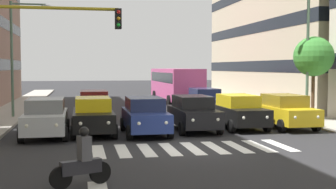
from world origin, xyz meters
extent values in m
plane|color=#262628|center=(0.00, 0.00, 0.00)|extent=(180.00, 180.00, 0.00)
cube|color=black|center=(-16.02, -20.13, 3.20)|extent=(11.78, 22.79, 0.90)
cube|color=black|center=(-16.02, -20.13, 6.41)|extent=(11.78, 22.79, 0.90)
cube|color=silver|center=(-3.60, 0.00, 0.00)|extent=(0.45, 2.80, 0.01)
cube|color=silver|center=(-2.70, 0.00, 0.00)|extent=(0.45, 2.80, 0.01)
cube|color=silver|center=(-1.80, 0.00, 0.00)|extent=(0.45, 2.80, 0.01)
cube|color=silver|center=(-0.90, 0.00, 0.00)|extent=(0.45, 2.80, 0.01)
cube|color=silver|center=(0.00, 0.00, 0.00)|extent=(0.45, 2.80, 0.01)
cube|color=silver|center=(0.90, 0.00, 0.00)|extent=(0.45, 2.80, 0.01)
cube|color=silver|center=(1.80, 0.00, 0.00)|extent=(0.45, 2.80, 0.01)
cube|color=silver|center=(2.70, 0.00, 0.00)|extent=(0.45, 2.80, 0.01)
cube|color=silver|center=(3.60, 0.00, 0.00)|extent=(0.45, 2.80, 0.01)
cube|color=gold|center=(-6.12, -4.71, 0.72)|extent=(1.80, 4.40, 0.80)
cube|color=olive|center=(-6.12, -4.91, 1.42)|extent=(1.58, 2.46, 0.60)
cylinder|color=black|center=(-7.02, -3.26, 0.32)|extent=(0.22, 0.64, 0.64)
cylinder|color=black|center=(-5.22, -3.26, 0.32)|extent=(0.22, 0.64, 0.64)
cylinder|color=black|center=(-7.02, -6.16, 0.32)|extent=(0.22, 0.64, 0.64)
cylinder|color=black|center=(-5.22, -6.16, 0.32)|extent=(0.22, 0.64, 0.64)
sphere|color=white|center=(-6.69, -2.56, 0.80)|extent=(0.18, 0.18, 0.18)
sphere|color=white|center=(-5.54, -2.56, 0.80)|extent=(0.18, 0.18, 0.18)
cube|color=black|center=(-3.71, -5.02, 0.72)|extent=(1.80, 4.40, 0.80)
cube|color=yellow|center=(-3.71, -5.22, 1.42)|extent=(1.58, 2.46, 0.60)
cylinder|color=black|center=(-4.61, -3.56, 0.32)|extent=(0.22, 0.64, 0.64)
cylinder|color=black|center=(-2.81, -3.56, 0.32)|extent=(0.22, 0.64, 0.64)
cylinder|color=black|center=(-4.61, -6.47, 0.32)|extent=(0.22, 0.64, 0.64)
cylinder|color=black|center=(-2.81, -6.47, 0.32)|extent=(0.22, 0.64, 0.64)
sphere|color=white|center=(-4.28, -2.87, 0.80)|extent=(0.18, 0.18, 0.18)
sphere|color=white|center=(-3.13, -2.87, 0.80)|extent=(0.18, 0.18, 0.18)
cube|color=black|center=(-1.21, -4.63, 0.72)|extent=(1.80, 4.40, 0.80)
cube|color=black|center=(-1.21, -4.83, 1.42)|extent=(1.58, 2.46, 0.60)
cylinder|color=black|center=(-2.11, -3.18, 0.32)|extent=(0.22, 0.64, 0.64)
cylinder|color=black|center=(-0.31, -3.18, 0.32)|extent=(0.22, 0.64, 0.64)
cylinder|color=black|center=(-2.11, -6.08, 0.32)|extent=(0.22, 0.64, 0.64)
cylinder|color=black|center=(-0.31, -6.08, 0.32)|extent=(0.22, 0.64, 0.64)
sphere|color=white|center=(-1.78, -2.48, 0.80)|extent=(0.18, 0.18, 0.18)
sphere|color=white|center=(-0.63, -2.48, 0.80)|extent=(0.18, 0.18, 0.18)
cube|color=navy|center=(1.28, -3.90, 0.72)|extent=(1.80, 4.40, 0.80)
cube|color=#1D2547|center=(1.28, -4.10, 1.42)|extent=(1.58, 2.46, 0.60)
cylinder|color=black|center=(0.38, -2.45, 0.32)|extent=(0.22, 0.64, 0.64)
cylinder|color=black|center=(2.18, -2.45, 0.32)|extent=(0.22, 0.64, 0.64)
cylinder|color=black|center=(0.38, -5.35, 0.32)|extent=(0.22, 0.64, 0.64)
cylinder|color=black|center=(2.18, -5.35, 0.32)|extent=(0.22, 0.64, 0.64)
sphere|color=white|center=(0.71, -1.75, 0.80)|extent=(0.18, 0.18, 0.18)
sphere|color=white|center=(1.86, -1.75, 0.80)|extent=(0.18, 0.18, 0.18)
cube|color=black|center=(3.66, -4.36, 0.72)|extent=(1.80, 4.40, 0.80)
cube|color=yellow|center=(3.66, -4.56, 1.42)|extent=(1.58, 2.46, 0.60)
cylinder|color=black|center=(2.76, -2.91, 0.32)|extent=(0.22, 0.64, 0.64)
cylinder|color=black|center=(4.56, -2.91, 0.32)|extent=(0.22, 0.64, 0.64)
cylinder|color=black|center=(2.76, -5.81, 0.32)|extent=(0.22, 0.64, 0.64)
cylinder|color=black|center=(4.56, -5.81, 0.32)|extent=(0.22, 0.64, 0.64)
sphere|color=white|center=(3.08, -2.21, 0.80)|extent=(0.18, 0.18, 0.18)
sphere|color=white|center=(4.24, -2.21, 0.80)|extent=(0.18, 0.18, 0.18)
cube|color=#B2B7BC|center=(5.77, -3.99, 0.72)|extent=(1.80, 4.40, 0.80)
cube|color=slate|center=(5.77, -4.19, 1.42)|extent=(1.58, 2.46, 0.60)
cylinder|color=black|center=(4.87, -2.53, 0.32)|extent=(0.22, 0.64, 0.64)
cylinder|color=black|center=(6.67, -2.53, 0.32)|extent=(0.22, 0.64, 0.64)
cylinder|color=black|center=(4.87, -5.44, 0.32)|extent=(0.22, 0.64, 0.64)
cylinder|color=black|center=(6.67, -5.44, 0.32)|extent=(0.22, 0.64, 0.64)
sphere|color=white|center=(5.19, -1.84, 0.80)|extent=(0.18, 0.18, 0.18)
sphere|color=white|center=(6.34, -1.84, 0.80)|extent=(0.18, 0.18, 0.18)
cube|color=maroon|center=(3.44, -10.51, 0.72)|extent=(1.80, 4.40, 0.80)
cube|color=maroon|center=(3.44, -10.71, 1.42)|extent=(1.58, 2.46, 0.60)
cylinder|color=black|center=(2.54, -9.06, 0.32)|extent=(0.22, 0.64, 0.64)
cylinder|color=black|center=(4.34, -9.06, 0.32)|extent=(0.22, 0.64, 0.64)
cylinder|color=black|center=(2.54, -11.97, 0.32)|extent=(0.22, 0.64, 0.64)
cylinder|color=black|center=(4.34, -11.97, 0.32)|extent=(0.22, 0.64, 0.64)
sphere|color=white|center=(2.86, -8.36, 0.80)|extent=(0.18, 0.18, 0.18)
sphere|color=white|center=(4.01, -8.36, 0.80)|extent=(0.18, 0.18, 0.18)
cube|color=navy|center=(-3.93, -12.11, 0.72)|extent=(1.80, 4.40, 0.80)
cube|color=#1D2547|center=(-3.93, -12.31, 1.42)|extent=(1.58, 2.46, 0.60)
cylinder|color=black|center=(-4.83, -10.66, 0.32)|extent=(0.22, 0.64, 0.64)
cylinder|color=black|center=(-3.03, -10.66, 0.32)|extent=(0.22, 0.64, 0.64)
cylinder|color=black|center=(-4.83, -13.56, 0.32)|extent=(0.22, 0.64, 0.64)
cylinder|color=black|center=(-3.03, -13.56, 0.32)|extent=(0.22, 0.64, 0.64)
sphere|color=white|center=(-4.50, -9.96, 0.80)|extent=(0.18, 0.18, 0.18)
sphere|color=white|center=(-3.35, -9.96, 0.80)|extent=(0.18, 0.18, 0.18)
cube|color=#DB5193|center=(-3.71, -20.59, 1.75)|extent=(2.50, 10.50, 2.50)
cube|color=black|center=(-3.71, -20.59, 2.30)|extent=(2.52, 9.87, 0.80)
cylinder|color=black|center=(-4.96, -16.91, 0.50)|extent=(0.28, 1.00, 1.00)
cylinder|color=black|center=(-2.46, -16.91, 0.50)|extent=(0.28, 1.00, 1.00)
cylinder|color=black|center=(-4.96, -23.74, 0.50)|extent=(0.28, 1.00, 1.00)
cylinder|color=black|center=(-2.46, -23.74, 0.50)|extent=(0.28, 1.00, 1.00)
cylinder|color=black|center=(4.75, 5.05, 0.30)|extent=(0.59, 0.33, 0.60)
cylinder|color=black|center=(3.73, 4.62, 0.30)|extent=(0.59, 0.33, 0.60)
cube|color=#232328|center=(4.24, 4.84, 0.52)|extent=(1.11, 0.65, 0.36)
cube|color=#4C4C51|center=(4.15, 4.80, 1.00)|extent=(0.40, 0.44, 0.64)
sphere|color=black|center=(4.15, 4.80, 1.44)|extent=(0.26, 0.26, 0.26)
cylinder|color=#AD991E|center=(5.02, -0.48, 5.30)|extent=(4.45, 0.12, 0.12)
cube|color=black|center=(2.79, -0.48, 4.95)|extent=(0.24, 0.28, 0.76)
sphere|color=red|center=(2.79, -0.33, 5.19)|extent=(0.14, 0.14, 0.14)
sphere|color=orange|center=(2.79, -0.33, 4.95)|extent=(0.14, 0.14, 0.14)
sphere|color=green|center=(2.79, -0.33, 4.71)|extent=(0.14, 0.14, 0.14)
cylinder|color=#4C6B56|center=(-8.24, -6.49, 3.72)|extent=(0.16, 0.16, 7.13)
cylinder|color=#4C6B56|center=(8.24, -11.72, 3.61)|extent=(0.16, 0.16, 6.92)
cylinder|color=#4C6B56|center=(7.22, -11.72, 6.92)|extent=(2.03, 0.10, 0.10)
ellipsoid|color=#B7BCC1|center=(6.21, -11.72, 6.82)|extent=(0.56, 0.28, 0.20)
cylinder|color=#513823|center=(-8.79, -6.83, 1.61)|extent=(0.20, 0.20, 2.91)
sphere|color=#387F33|center=(-8.79, -6.83, 3.74)|extent=(2.27, 2.27, 2.27)
camera|label=1|loc=(4.24, 16.69, 3.12)|focal=48.14mm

